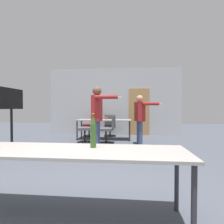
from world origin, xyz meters
TOP-DOWN VIEW (x-y plane):
  - back_wall at (0.03, 6.30)m, footprint 5.84×0.12m
  - conference_table_near at (0.05, 0.30)m, footprint 2.38×0.66m
  - conference_table_far at (-0.29, 5.06)m, footprint 2.05×0.74m
  - tv_screen at (-2.37, 2.73)m, footprint 0.44×0.94m
  - person_center_tall at (1.00, 4.13)m, footprint 0.84×0.61m
  - person_right_polo at (-0.19, 3.06)m, footprint 0.78×0.62m
  - office_chair_mid_tucked at (-0.13, 5.76)m, footprint 0.52×0.57m
  - office_chair_far_left at (-0.95, 5.74)m, footprint 0.55×0.52m
  - office_chair_far_right at (-0.05, 4.31)m, footprint 0.56×0.52m
  - office_chair_near_pushed at (-0.79, 4.38)m, footprint 0.59×0.53m
  - beer_bottle at (0.23, 0.42)m, footprint 0.07×0.07m
  - drink_cup at (-0.20, 5.11)m, footprint 0.07×0.07m

SIDE VIEW (x-z plane):
  - office_chair_mid_tucked at x=-0.13m, z-range -0.03..0.89m
  - office_chair_far_left at x=-0.95m, z-range -0.03..0.91m
  - office_chair_far_right at x=-0.05m, z-range -0.03..0.91m
  - office_chair_near_pushed at x=-0.79m, z-range -0.02..0.92m
  - conference_table_far at x=-0.29m, z-range 0.31..1.06m
  - conference_table_near at x=0.05m, z-range 0.31..1.07m
  - drink_cup at x=-0.20m, z-range 0.75..0.85m
  - beer_bottle at x=0.23m, z-range 0.74..1.13m
  - person_center_tall at x=1.00m, z-range 0.16..1.76m
  - tv_screen at x=-2.37m, z-range 0.17..1.88m
  - person_right_polo at x=-0.19m, z-range 0.20..1.96m
  - back_wall at x=0.03m, z-range -0.01..2.95m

